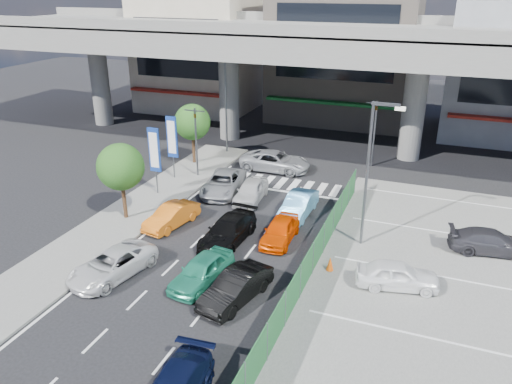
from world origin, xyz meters
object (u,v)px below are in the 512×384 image
at_px(signboard_near, 154,152).
at_px(hatch_black_mid_right, 236,287).
at_px(wagon_silver_front_left, 223,183).
at_px(signboard_far, 172,139).
at_px(parked_sedan_dgrey, 491,242).
at_px(kei_truck_front_right, 299,205).
at_px(taxi_orange_right, 280,230).
at_px(street_lamp_left, 228,97).
at_px(sedan_black_mid, 228,231).
at_px(sedan_white_front_mid, 251,191).
at_px(taxi_teal_mid, 202,271).
at_px(traffic_cone, 330,264).
at_px(tree_far, 192,122).
at_px(crossing_wagon_silver, 275,161).
at_px(tree_near, 121,167).
at_px(traffic_light_right, 376,117).
at_px(traffic_light_left, 195,125).
at_px(taxi_orange_left, 172,216).
at_px(sedan_white_mid_left, 112,264).
at_px(parked_sedan_white, 397,275).
at_px(street_lamp_right, 371,163).

distance_m(signboard_near, hatch_black_mid_right, 13.78).
distance_m(signboard_near, wagon_silver_front_left, 5.07).
height_order(signboard_far, hatch_black_mid_right, signboard_far).
bearing_deg(parked_sedan_dgrey, kei_truck_front_right, 76.58).
bearing_deg(taxi_orange_right, street_lamp_left, 122.53).
distance_m(sedan_black_mid, sedan_white_front_mid, 5.87).
distance_m(taxi_teal_mid, wagon_silver_front_left, 11.23).
distance_m(signboard_far, wagon_silver_front_left, 5.14).
xyz_separation_m(parked_sedan_dgrey, traffic_cone, (-7.58, -4.84, -0.26)).
height_order(taxi_orange_right, wagon_silver_front_left, wagon_silver_front_left).
height_order(street_lamp_left, sedan_black_mid, street_lamp_left).
distance_m(tree_far, crossing_wagon_silver, 7.10).
distance_m(tree_near, taxi_orange_right, 10.10).
bearing_deg(crossing_wagon_silver, traffic_light_right, -62.58).
bearing_deg(taxi_orange_right, sedan_white_front_mid, 126.09).
relative_size(traffic_light_left, tree_far, 1.08).
xyz_separation_m(street_lamp_left, hatch_black_mid_right, (8.96, -19.36, -4.08)).
bearing_deg(taxi_orange_right, traffic_light_left, 139.11).
distance_m(taxi_orange_left, traffic_cone, 10.06).
relative_size(signboard_near, parked_sedan_dgrey, 1.09).
bearing_deg(tree_near, wagon_silver_front_left, 57.15).
relative_size(hatch_black_mid_right, wagon_silver_front_left, 0.84).
xyz_separation_m(street_lamp_left, taxi_teal_mid, (6.87, -18.65, -4.08)).
xyz_separation_m(traffic_light_right, taxi_teal_mid, (-4.95, -19.65, -3.25)).
xyz_separation_m(tree_near, sedan_white_mid_left, (3.16, -5.66, -2.73)).
relative_size(traffic_light_left, tree_near, 1.08).
bearing_deg(tree_near, tree_far, 94.36).
xyz_separation_m(taxi_teal_mid, parked_sedan_dgrey, (13.07, 8.13, -0.00)).
xyz_separation_m(traffic_light_right, sedan_white_mid_left, (-9.34, -20.66, -3.28)).
xyz_separation_m(traffic_light_right, crossing_wagon_silver, (-6.76, -3.65, -3.19)).
height_order(traffic_light_right, tree_far, traffic_light_right).
distance_m(signboard_near, sedan_white_front_mid, 6.88).
bearing_deg(taxi_orange_left, signboard_near, 141.76).
xyz_separation_m(taxi_orange_right, parked_sedan_white, (6.64, -2.46, 0.07)).
relative_size(tree_near, taxi_teal_mid, 1.19).
bearing_deg(hatch_black_mid_right, traffic_cone, 62.80).
xyz_separation_m(signboard_far, tree_near, (0.60, -6.99, 0.32)).
xyz_separation_m(street_lamp_right, wagon_silver_front_left, (-10.34, 3.95, -4.08)).
xyz_separation_m(signboard_near, wagon_silver_front_left, (4.04, 1.95, -2.37)).
xyz_separation_m(street_lamp_left, sedan_white_mid_left, (2.49, -19.66, -4.12)).
bearing_deg(hatch_black_mid_right, crossing_wagon_silver, 116.33).
bearing_deg(traffic_light_left, taxi_teal_mid, -61.93).
xyz_separation_m(crossing_wagon_silver, traffic_cone, (7.31, -12.71, -0.32)).
bearing_deg(hatch_black_mid_right, street_lamp_left, 128.03).
bearing_deg(traffic_light_left, crossing_wagon_silver, 34.15).
relative_size(signboard_near, wagon_silver_front_left, 0.95).
relative_size(street_lamp_right, tree_near, 1.67).
relative_size(traffic_light_left, taxi_teal_mid, 1.28).
height_order(traffic_light_left, crossing_wagon_silver, traffic_light_left).
distance_m(street_lamp_left, crossing_wagon_silver, 6.99).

